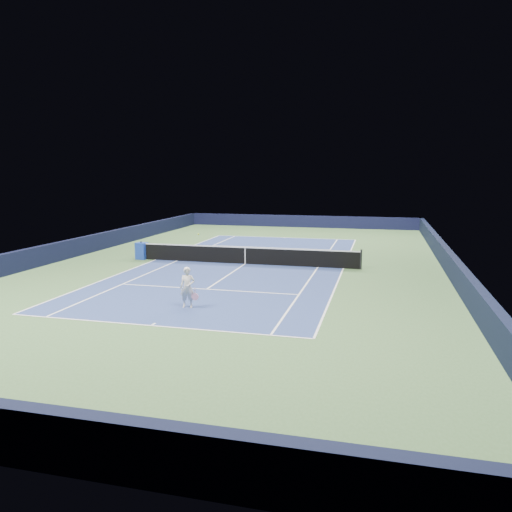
# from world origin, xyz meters

# --- Properties ---
(ground) EXTENTS (40.00, 40.00, 0.00)m
(ground) POSITION_xyz_m (0.00, 0.00, 0.00)
(ground) COLOR #3B5D32
(ground) RESTS_ON ground
(wall_far) EXTENTS (22.00, 0.35, 1.10)m
(wall_far) POSITION_xyz_m (0.00, 19.82, 0.55)
(wall_far) COLOR black
(wall_far) RESTS_ON ground
(wall_right) EXTENTS (0.35, 40.00, 1.10)m
(wall_right) POSITION_xyz_m (10.82, 0.00, 0.55)
(wall_right) COLOR black
(wall_right) RESTS_ON ground
(wall_left) EXTENTS (0.35, 40.00, 1.10)m
(wall_left) POSITION_xyz_m (-10.82, 0.00, 0.55)
(wall_left) COLOR black
(wall_left) RESTS_ON ground
(court_surface) EXTENTS (10.97, 23.77, 0.01)m
(court_surface) POSITION_xyz_m (0.00, 0.00, 0.00)
(court_surface) COLOR navy
(court_surface) RESTS_ON ground
(baseline_far) EXTENTS (10.97, 0.08, 0.00)m
(baseline_far) POSITION_xyz_m (0.00, 11.88, 0.01)
(baseline_far) COLOR white
(baseline_far) RESTS_ON ground
(baseline_near) EXTENTS (10.97, 0.08, 0.00)m
(baseline_near) POSITION_xyz_m (0.00, -11.88, 0.01)
(baseline_near) COLOR white
(baseline_near) RESTS_ON ground
(sideline_doubles_right) EXTENTS (0.08, 23.77, 0.00)m
(sideline_doubles_right) POSITION_xyz_m (5.49, 0.00, 0.01)
(sideline_doubles_right) COLOR white
(sideline_doubles_right) RESTS_ON ground
(sideline_doubles_left) EXTENTS (0.08, 23.77, 0.00)m
(sideline_doubles_left) POSITION_xyz_m (-5.49, 0.00, 0.01)
(sideline_doubles_left) COLOR white
(sideline_doubles_left) RESTS_ON ground
(sideline_singles_right) EXTENTS (0.08, 23.77, 0.00)m
(sideline_singles_right) POSITION_xyz_m (4.12, 0.00, 0.01)
(sideline_singles_right) COLOR white
(sideline_singles_right) RESTS_ON ground
(sideline_singles_left) EXTENTS (0.08, 23.77, 0.00)m
(sideline_singles_left) POSITION_xyz_m (-4.12, 0.00, 0.01)
(sideline_singles_left) COLOR white
(sideline_singles_left) RESTS_ON ground
(service_line_far) EXTENTS (8.23, 0.08, 0.00)m
(service_line_far) POSITION_xyz_m (0.00, 6.40, 0.01)
(service_line_far) COLOR white
(service_line_far) RESTS_ON ground
(service_line_near) EXTENTS (8.23, 0.08, 0.00)m
(service_line_near) POSITION_xyz_m (0.00, -6.40, 0.01)
(service_line_near) COLOR white
(service_line_near) RESTS_ON ground
(center_service_line) EXTENTS (0.08, 12.80, 0.00)m
(center_service_line) POSITION_xyz_m (0.00, 0.00, 0.01)
(center_service_line) COLOR white
(center_service_line) RESTS_ON ground
(center_mark_far) EXTENTS (0.08, 0.30, 0.00)m
(center_mark_far) POSITION_xyz_m (0.00, 11.73, 0.01)
(center_mark_far) COLOR white
(center_mark_far) RESTS_ON ground
(center_mark_near) EXTENTS (0.08, 0.30, 0.00)m
(center_mark_near) POSITION_xyz_m (0.00, -11.73, 0.01)
(center_mark_near) COLOR white
(center_mark_near) RESTS_ON ground
(tennis_net) EXTENTS (12.90, 0.10, 1.07)m
(tennis_net) POSITION_xyz_m (0.00, 0.00, 0.50)
(tennis_net) COLOR black
(tennis_net) RESTS_ON ground
(sponsor_cube) EXTENTS (0.66, 0.61, 0.99)m
(sponsor_cube) POSITION_xyz_m (-6.40, 0.05, 0.50)
(sponsor_cube) COLOR #1C3BA8
(sponsor_cube) RESTS_ON ground
(tennis_player) EXTENTS (0.77, 1.27, 2.74)m
(tennis_player) POSITION_xyz_m (0.33, -9.42, 0.79)
(tennis_player) COLOR silver
(tennis_player) RESTS_ON ground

